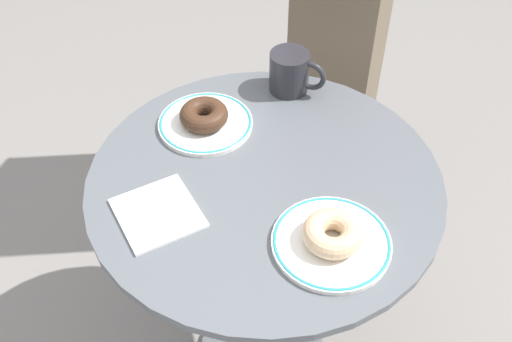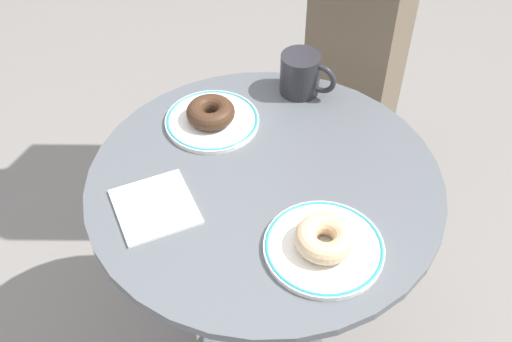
{
  "view_description": "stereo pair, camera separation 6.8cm",
  "coord_description": "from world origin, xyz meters",
  "px_view_note": "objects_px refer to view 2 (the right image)",
  "views": [
    {
      "loc": [
        0.55,
        -0.6,
        1.55
      ],
      "look_at": [
        -0.01,
        -0.01,
        0.73
      ],
      "focal_mm": 42.47,
      "sensor_mm": 36.0,
      "label": 1
    },
    {
      "loc": [
        0.6,
        -0.55,
        1.55
      ],
      "look_at": [
        -0.01,
        -0.01,
        0.73
      ],
      "focal_mm": 42.47,
      "sensor_mm": 36.0,
      "label": 2
    }
  ],
  "objects_px": {
    "plate_right": "(324,247)",
    "donut_chocolate": "(211,112)",
    "cafe_table": "(264,245)",
    "plate_left": "(212,120)",
    "coffee_mug": "(302,74)",
    "paper_napkin": "(155,207)",
    "donut_glazed": "(325,238)"
  },
  "relations": [
    {
      "from": "cafe_table",
      "to": "donut_chocolate",
      "type": "xyz_separation_m",
      "value": [
        -0.19,
        0.02,
        0.24
      ]
    },
    {
      "from": "cafe_table",
      "to": "plate_right",
      "type": "xyz_separation_m",
      "value": [
        0.19,
        -0.04,
        0.22
      ]
    },
    {
      "from": "plate_right",
      "to": "plate_left",
      "type": "bearing_deg",
      "value": 170.69
    },
    {
      "from": "cafe_table",
      "to": "donut_chocolate",
      "type": "distance_m",
      "value": 0.31
    },
    {
      "from": "plate_right",
      "to": "cafe_table",
      "type": "bearing_deg",
      "value": 168.84
    },
    {
      "from": "paper_napkin",
      "to": "coffee_mug",
      "type": "relative_size",
      "value": 1.15
    },
    {
      "from": "donut_chocolate",
      "to": "paper_napkin",
      "type": "xyz_separation_m",
      "value": [
        0.12,
        -0.22,
        -0.03
      ]
    },
    {
      "from": "plate_right",
      "to": "paper_napkin",
      "type": "xyz_separation_m",
      "value": [
        -0.27,
        -0.16,
        -0.0
      ]
    },
    {
      "from": "plate_right",
      "to": "donut_glazed",
      "type": "height_order",
      "value": "donut_glazed"
    },
    {
      "from": "coffee_mug",
      "to": "plate_left",
      "type": "bearing_deg",
      "value": -101.91
    },
    {
      "from": "paper_napkin",
      "to": "coffee_mug",
      "type": "xyz_separation_m",
      "value": [
        -0.07,
        0.44,
        0.04
      ]
    },
    {
      "from": "cafe_table",
      "to": "donut_chocolate",
      "type": "relative_size",
      "value": 7.0
    },
    {
      "from": "donut_chocolate",
      "to": "plate_left",
      "type": "bearing_deg",
      "value": 90.71
    },
    {
      "from": "plate_left",
      "to": "plate_right",
      "type": "xyz_separation_m",
      "value": [
        0.39,
        -0.06,
        0.0
      ]
    },
    {
      "from": "plate_left",
      "to": "plate_right",
      "type": "distance_m",
      "value": 0.4
    },
    {
      "from": "cafe_table",
      "to": "plate_right",
      "type": "height_order",
      "value": "plate_right"
    },
    {
      "from": "plate_left",
      "to": "donut_chocolate",
      "type": "distance_m",
      "value": 0.02
    },
    {
      "from": "plate_left",
      "to": "donut_chocolate",
      "type": "xyz_separation_m",
      "value": [
        0.0,
        -0.0,
        0.02
      ]
    },
    {
      "from": "cafe_table",
      "to": "plate_right",
      "type": "distance_m",
      "value": 0.29
    },
    {
      "from": "plate_left",
      "to": "coffee_mug",
      "type": "distance_m",
      "value": 0.22
    },
    {
      "from": "cafe_table",
      "to": "plate_left",
      "type": "xyz_separation_m",
      "value": [
        -0.19,
        0.03,
        0.22
      ]
    },
    {
      "from": "donut_glazed",
      "to": "coffee_mug",
      "type": "height_order",
      "value": "coffee_mug"
    },
    {
      "from": "plate_left",
      "to": "paper_napkin",
      "type": "bearing_deg",
      "value": -62.54
    },
    {
      "from": "plate_left",
      "to": "donut_chocolate",
      "type": "bearing_deg",
      "value": -89.29
    },
    {
      "from": "plate_left",
      "to": "cafe_table",
      "type": "bearing_deg",
      "value": -7.43
    },
    {
      "from": "plate_left",
      "to": "coffee_mug",
      "type": "bearing_deg",
      "value": 78.09
    },
    {
      "from": "donut_glazed",
      "to": "paper_napkin",
      "type": "xyz_separation_m",
      "value": [
        -0.27,
        -0.16,
        -0.03
      ]
    },
    {
      "from": "plate_left",
      "to": "paper_napkin",
      "type": "relative_size",
      "value": 1.37
    },
    {
      "from": "paper_napkin",
      "to": "donut_chocolate",
      "type": "bearing_deg",
      "value": 117.73
    },
    {
      "from": "plate_left",
      "to": "coffee_mug",
      "type": "height_order",
      "value": "coffee_mug"
    },
    {
      "from": "plate_right",
      "to": "donut_chocolate",
      "type": "relative_size",
      "value": 2.06
    },
    {
      "from": "cafe_table",
      "to": "coffee_mug",
      "type": "xyz_separation_m",
      "value": [
        -0.15,
        0.24,
        0.26
      ]
    }
  ]
}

